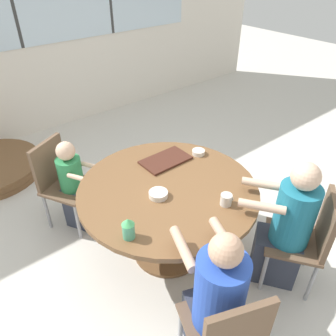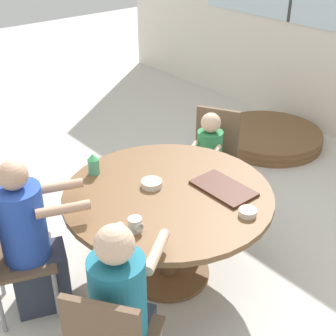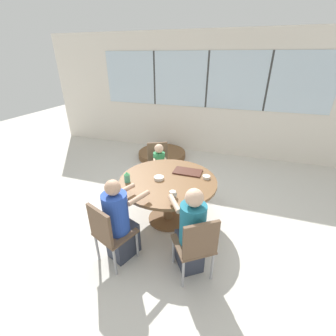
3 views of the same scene
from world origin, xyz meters
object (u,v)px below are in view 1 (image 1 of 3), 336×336
Objects in this scene: chair_for_man_blue_shirt at (227,332)px; person_woman_green_shirt at (285,231)px; chair_for_woman_green_shirt at (309,235)px; coffee_mug at (226,199)px; person_man_blue_shirt at (215,306)px; sippy_cup at (128,228)px; bowl_cereal at (198,152)px; bowl_white_shallow at (158,194)px; chair_for_toddler at (60,177)px; person_toddler at (76,189)px.

person_woman_green_shirt is at bearing 36.90° from chair_for_man_blue_shirt.
chair_for_woman_green_shirt is 9.55× the size of coffee_mug.
coffee_mug is at bearing 60.40° from person_man_blue_shirt.
bowl_cereal is at bearing 23.48° from sippy_cup.
bowl_white_shallow is at bearing 27.41° from sippy_cup.
chair_for_woman_green_shirt is 2.12m from chair_for_toddler.
chair_for_toddler is (-0.12, 1.93, 0.00)m from chair_for_man_blue_shirt.
chair_for_toddler is at bearing 111.26° from bowl_white_shallow.
chair_for_man_blue_shirt reaches higher than coffee_mug.
person_toddler is 1.11m from sippy_cup.
chair_for_woman_green_shirt is 1.00× the size of chair_for_man_blue_shirt.
chair_for_man_blue_shirt is 0.16m from person_man_blue_shirt.
chair_for_woman_green_shirt is 1.97m from person_toddler.
bowl_cereal is (0.31, 0.61, -0.02)m from coffee_mug.
person_woman_green_shirt is 1.23× the size of person_toddler.
coffee_mug reaches higher than bowl_cereal.
bowl_white_shallow reaches higher than bowl_cereal.
person_woman_green_shirt is 1.81m from person_toddler.
bowl_white_shallow is (-0.73, 0.84, 0.23)m from chair_for_woman_green_shirt.
chair_for_man_blue_shirt is 1.79m from person_toddler.
person_toddler is (0.07, -0.14, -0.09)m from chair_for_toddler.
chair_for_man_blue_shirt is 0.77× the size of person_man_blue_shirt.
chair_for_toddler is at bearing 114.75° from chair_for_man_blue_shirt.
chair_for_woman_green_shirt reaches higher than coffee_mug.
chair_for_woman_green_shirt is 1.00× the size of chair_for_toddler.
chair_for_man_blue_shirt is 0.81m from sippy_cup.
person_toddler is 10.08× the size of coffee_mug.
person_woman_green_shirt reaches higher than chair_for_woman_green_shirt.
chair_for_woman_green_shirt is at bearing 93.26° from chair_for_toddler.
person_toddler is at bearing 114.84° from person_man_blue_shirt.
coffee_mug is 0.73m from sippy_cup.
bowl_cereal is at bearing 72.52° from person_man_blue_shirt.
sippy_cup is 1.12m from bowl_cereal.
bowl_cereal is (-0.10, 1.08, 0.23)m from chair_for_woman_green_shirt.
chair_for_toddler is at bearing -90.00° from person_toddler.
chair_for_toddler is 1.96m from person_woman_green_shirt.
chair_for_toddler is 1.07m from bowl_white_shallow.
chair_for_woman_green_shirt reaches higher than bowl_white_shallow.
chair_for_woman_green_shirt is 1.00m from chair_for_man_blue_shirt.
chair_for_man_blue_shirt is at bearing -135.25° from coffee_mug.
person_toddler is (-0.10, 1.64, -0.08)m from person_man_blue_shirt.
bowl_cereal is at bearing 20.93° from bowl_white_shallow.
sippy_cup is (-1.12, 0.63, 0.29)m from chair_for_woman_green_shirt.
chair_for_toddler is 6.01× the size of bowl_white_shallow.
chair_for_man_blue_shirt is 1.01m from bowl_white_shallow.
person_man_blue_shirt is (0.06, 0.15, -0.00)m from chair_for_man_blue_shirt.
person_man_blue_shirt is at bearing 151.97° from person_woman_green_shirt.
person_toddler is at bearing 147.55° from bowl_cereal.
sippy_cup is 1.40× the size of bowl_cereal.
person_man_blue_shirt reaches higher than chair_for_man_blue_shirt.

